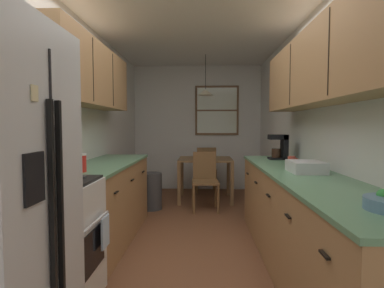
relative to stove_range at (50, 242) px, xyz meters
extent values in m
plane|color=brown|center=(0.99, 1.60, -0.47)|extent=(12.00, 12.00, 0.00)
cube|color=silver|center=(-0.36, 1.60, 0.80)|extent=(0.10, 9.00, 2.55)
cube|color=silver|center=(2.34, 1.60, 0.80)|extent=(0.10, 9.00, 2.55)
cube|color=silver|center=(0.99, 4.25, 0.80)|extent=(4.40, 0.10, 2.55)
cube|color=white|center=(0.99, 1.60, 2.12)|extent=(4.40, 9.00, 0.08)
cube|color=black|center=(0.38, -0.70, 0.38)|extent=(0.01, 0.01, 1.64)
cube|color=black|center=(0.40, -0.74, 0.38)|extent=(0.02, 0.02, 1.16)
cube|color=black|center=(0.40, -0.66, 0.38)|extent=(0.02, 0.02, 1.16)
cube|color=black|center=(0.39, -0.86, 0.62)|extent=(0.01, 0.15, 0.22)
cube|color=beige|center=(0.39, -0.84, 0.98)|extent=(0.01, 0.05, 0.07)
cube|color=white|center=(0.39, -0.70, 0.87)|extent=(0.01, 0.04, 0.05)
cube|color=white|center=(0.00, 0.00, -0.02)|extent=(0.62, 0.62, 0.90)
cube|color=black|center=(0.32, 0.00, -0.05)|extent=(0.01, 0.43, 0.30)
cube|color=silver|center=(0.34, 0.00, 0.16)|extent=(0.02, 0.49, 0.02)
cube|color=black|center=(0.00, 0.00, 0.44)|extent=(0.59, 0.58, 0.02)
cube|color=white|center=(-0.28, 0.00, 0.53)|extent=(0.06, 0.62, 0.20)
cylinder|color=#2D2D2D|center=(-0.14, -0.14, 0.45)|extent=(0.15, 0.15, 0.01)
cylinder|color=#2D2D2D|center=(-0.14, 0.14, 0.45)|extent=(0.15, 0.15, 0.01)
cylinder|color=#2D2D2D|center=(0.14, -0.14, 0.45)|extent=(0.15, 0.15, 0.01)
cylinder|color=#2D2D2D|center=(0.14, 0.14, 0.45)|extent=(0.15, 0.15, 0.01)
cube|color=black|center=(-0.12, 0.00, 1.20)|extent=(0.38, 0.64, 0.32)
cube|color=black|center=(0.08, -0.06, 1.20)|extent=(0.01, 0.38, 0.20)
cube|color=#2D2D33|center=(0.08, 0.22, 1.20)|extent=(0.01, 0.13, 0.20)
cube|color=#A87A4C|center=(-0.01, 1.29, -0.04)|extent=(0.60, 1.94, 0.87)
cube|color=#60936B|center=(-0.01, 1.29, 0.41)|extent=(0.63, 1.96, 0.03)
cube|color=black|center=(0.31, 0.64, 0.23)|extent=(0.02, 0.10, 0.01)
cube|color=black|center=(0.31, 1.29, 0.23)|extent=(0.02, 0.10, 0.01)
cube|color=black|center=(0.31, 1.93, 0.23)|extent=(0.02, 0.10, 0.01)
cube|color=#A87A4C|center=(-0.15, 1.24, 1.40)|extent=(0.32, 2.04, 0.68)
cube|color=#2D2319|center=(0.02, 0.90, 1.40)|extent=(0.01, 0.01, 0.63)
cube|color=#2D2319|center=(0.02, 1.57, 1.40)|extent=(0.01, 0.01, 0.63)
cube|color=#A87A4C|center=(1.99, 0.56, -0.04)|extent=(0.60, 3.11, 0.87)
cube|color=#60936B|center=(1.99, 0.56, 0.41)|extent=(0.63, 3.13, 0.03)
cube|color=black|center=(1.68, -0.68, 0.23)|extent=(0.02, 0.10, 0.01)
cube|color=black|center=(1.68, -0.06, 0.23)|extent=(0.02, 0.10, 0.01)
cube|color=black|center=(1.68, 0.56, 0.23)|extent=(0.02, 0.10, 0.01)
cube|color=black|center=(1.68, 1.18, 0.23)|extent=(0.02, 0.10, 0.01)
cube|color=black|center=(1.68, 1.81, 0.23)|extent=(0.02, 0.10, 0.01)
cube|color=#A87A4C|center=(2.13, 0.51, 1.35)|extent=(0.32, 2.81, 0.65)
cube|color=#2D2319|center=(1.97, 0.05, 1.35)|extent=(0.01, 0.01, 0.60)
cube|color=#2D2319|center=(1.97, 0.98, 1.35)|extent=(0.01, 0.01, 0.60)
cube|color=brown|center=(1.15, 3.23, 0.26)|extent=(0.93, 0.80, 0.03)
cube|color=brown|center=(0.72, 2.86, -0.11)|extent=(0.06, 0.06, 0.71)
cube|color=brown|center=(1.59, 2.86, -0.11)|extent=(0.06, 0.06, 0.71)
cube|color=brown|center=(0.72, 3.60, -0.11)|extent=(0.06, 0.06, 0.71)
cube|color=brown|center=(1.59, 3.60, -0.11)|extent=(0.06, 0.06, 0.71)
cube|color=brown|center=(1.15, 2.55, -0.02)|extent=(0.42, 0.42, 0.04)
cube|color=brown|center=(1.14, 2.73, 0.20)|extent=(0.37, 0.06, 0.45)
cylinder|color=brown|center=(1.34, 2.38, -0.26)|extent=(0.04, 0.04, 0.43)
cylinder|color=brown|center=(0.98, 2.36, -0.26)|extent=(0.04, 0.04, 0.43)
cylinder|color=brown|center=(1.32, 2.74, -0.26)|extent=(0.04, 0.04, 0.43)
cylinder|color=brown|center=(0.95, 2.72, -0.26)|extent=(0.04, 0.04, 0.43)
cube|color=brown|center=(1.17, 3.91, -0.02)|extent=(0.43, 0.43, 0.04)
cube|color=brown|center=(1.18, 3.72, 0.20)|extent=(0.37, 0.06, 0.45)
cylinder|color=brown|center=(0.97, 4.07, -0.26)|extent=(0.04, 0.04, 0.43)
cylinder|color=brown|center=(1.34, 4.10, -0.26)|extent=(0.04, 0.04, 0.43)
cylinder|color=brown|center=(1.00, 3.71, -0.26)|extent=(0.04, 0.04, 0.43)
cylinder|color=brown|center=(1.36, 3.74, -0.26)|extent=(0.04, 0.04, 0.43)
cylinder|color=black|center=(1.15, 3.23, 1.78)|extent=(0.01, 0.01, 0.60)
cone|color=beige|center=(1.15, 3.23, 1.43)|extent=(0.28, 0.28, 0.10)
sphere|color=white|center=(1.15, 3.23, 1.45)|extent=(0.06, 0.06, 0.06)
cube|color=brown|center=(1.40, 4.18, 1.16)|extent=(0.89, 0.04, 1.00)
cube|color=silver|center=(1.40, 4.16, 1.16)|extent=(0.81, 0.01, 0.92)
cube|color=brown|center=(1.40, 4.16, 1.16)|extent=(0.81, 0.02, 0.03)
cylinder|color=#3F3F42|center=(0.29, 2.62, -0.18)|extent=(0.34, 0.34, 0.57)
cylinder|color=red|center=(-0.01, 0.56, 0.50)|extent=(0.12, 0.12, 0.15)
cylinder|color=white|center=(-0.01, 0.56, 0.59)|extent=(0.13, 0.13, 0.02)
cube|color=silver|center=(0.35, 0.15, 0.03)|extent=(0.02, 0.16, 0.24)
cube|color=black|center=(2.04, 1.69, 0.44)|extent=(0.22, 0.18, 0.02)
cube|color=black|center=(2.12, 1.69, 0.58)|extent=(0.06, 0.18, 0.31)
cube|color=black|center=(2.04, 1.69, 0.71)|extent=(0.22, 0.18, 0.06)
cylinder|color=#331E14|center=(2.02, 1.69, 0.51)|extent=(0.11, 0.11, 0.11)
cylinder|color=#BF3F33|center=(2.04, 1.09, 0.48)|extent=(0.08, 0.08, 0.10)
torus|color=#BF3F33|center=(2.09, 1.09, 0.48)|extent=(0.05, 0.01, 0.05)
sphere|color=green|center=(2.02, -0.56, 0.49)|extent=(0.06, 0.06, 0.06)
cube|color=silver|center=(2.02, 0.61, 0.48)|extent=(0.28, 0.34, 0.10)
cylinder|color=#E0D14C|center=(1.20, 3.15, 0.30)|extent=(0.21, 0.21, 0.06)
camera|label=1|loc=(1.10, -2.12, 0.84)|focal=28.56mm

